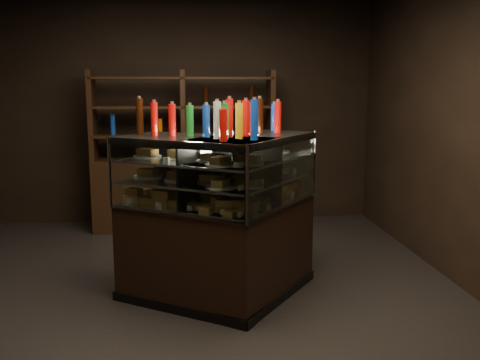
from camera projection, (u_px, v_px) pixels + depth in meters
name	position (u px, v px, depth m)	size (l,w,h in m)	color
ground	(185.00, 286.00, 4.89)	(5.00, 5.00, 0.00)	black
room_shell	(181.00, 70.00, 4.55)	(5.02, 5.02, 3.01)	black
display_case	(224.00, 245.00, 4.55)	(1.83, 1.43, 1.41)	black
food_display	(224.00, 179.00, 4.44)	(1.46, 1.05, 0.44)	#B57D41
bottles_top	(223.00, 119.00, 4.36)	(1.28, 0.91, 0.30)	#147223
potted_conifer	(277.00, 214.00, 5.60)	(0.39, 0.39, 0.84)	black
back_shelving	(184.00, 181.00, 6.79)	(2.27, 0.45, 2.00)	black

